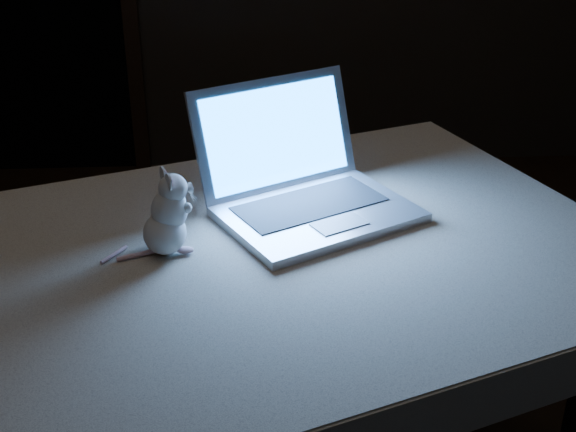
{
  "coord_description": "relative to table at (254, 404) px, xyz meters",
  "views": [
    {
      "loc": [
        -0.03,
        -1.55,
        1.7
      ],
      "look_at": [
        0.06,
        -0.02,
        0.92
      ],
      "focal_mm": 48.0,
      "sensor_mm": 36.0,
      "label": 1
    }
  ],
  "objects": [
    {
      "name": "table",
      "position": [
        0.0,
        0.0,
        0.0
      ],
      "size": [
        1.83,
        1.51,
        0.85
      ],
      "primitive_type": null,
      "rotation": [
        0.0,
        0.0,
        0.36
      ],
      "color": "black",
      "rests_on": "floor"
    },
    {
      "name": "tablecloth",
      "position": [
        -0.05,
        0.05,
        0.37
      ],
      "size": [
        2.03,
        1.82,
        0.11
      ],
      "primitive_type": null,
      "rotation": [
        0.0,
        0.0,
        0.52
      ],
      "color": "beige",
      "rests_on": "table"
    },
    {
      "name": "laptop",
      "position": [
        0.17,
        0.16,
        0.58
      ],
      "size": [
        0.58,
        0.55,
        0.3
      ],
      "primitive_type": null,
      "rotation": [
        0.0,
        0.0,
        0.49
      ],
      "color": "#BCBBC0",
      "rests_on": "tablecloth"
    },
    {
      "name": "plush_mouse",
      "position": [
        -0.19,
        0.02,
        0.53
      ],
      "size": [
        0.19,
        0.19,
        0.19
      ],
      "primitive_type": null,
      "rotation": [
        0.0,
        0.0,
        0.48
      ],
      "color": "silver",
      "rests_on": "tablecloth"
    }
  ]
}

